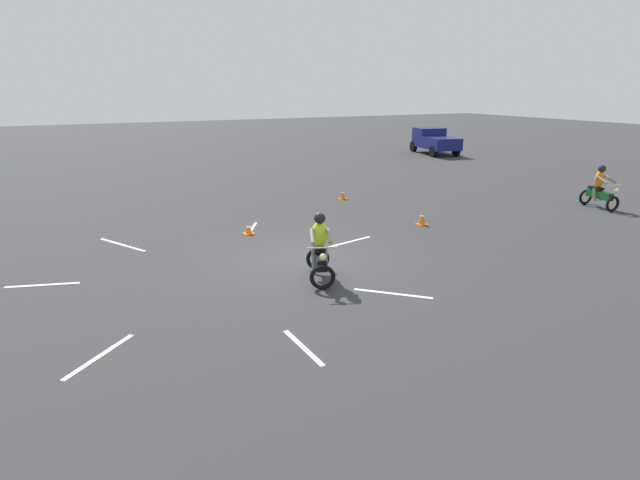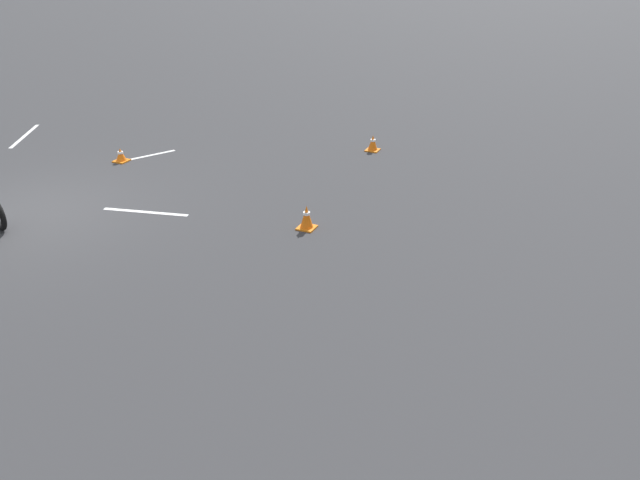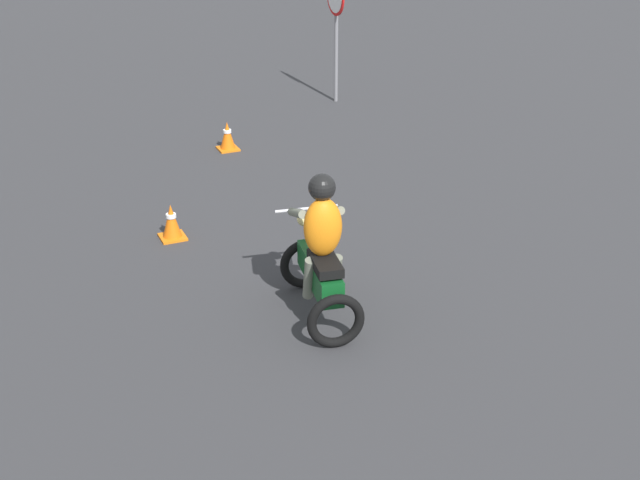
% 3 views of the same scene
% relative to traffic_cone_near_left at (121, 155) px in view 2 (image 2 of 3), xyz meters
% --- Properties ---
extents(ground_plane, '(120.00, 120.00, 0.00)m').
position_rel_traffic_cone_near_left_xyz_m(ground_plane, '(3.20, 0.48, -0.15)').
color(ground_plane, '#333335').
extents(traffic_cone_near_left, '(0.32, 0.32, 0.32)m').
position_rel_traffic_cone_near_left_xyz_m(traffic_cone_near_left, '(0.00, 0.00, 0.00)').
color(traffic_cone_near_left, orange).
rests_on(traffic_cone_near_left, ground).
extents(traffic_cone_near_right, '(0.32, 0.32, 0.45)m').
position_rel_traffic_cone_near_left_xyz_m(traffic_cone_near_right, '(1.58, 5.64, 0.06)').
color(traffic_cone_near_right, orange).
rests_on(traffic_cone_near_right, ground).
extents(traffic_cone_far_right, '(0.32, 0.32, 0.40)m').
position_rel_traffic_cone_near_left_xyz_m(traffic_cone_far_right, '(-3.22, 5.20, 0.04)').
color(traffic_cone_far_right, orange).
rests_on(traffic_cone_far_right, ground).
extents(lane_stripe_n, '(0.49, 1.73, 0.01)m').
position_rel_traffic_cone_near_left_xyz_m(lane_stripe_n, '(2.20, 2.44, -0.15)').
color(lane_stripe_n, silver).
rests_on(lane_stripe_n, ground).
extents(lane_stripe_nw, '(1.29, 0.76, 0.01)m').
position_rel_traffic_cone_near_left_xyz_m(lane_stripe_nw, '(-0.58, 0.32, -0.15)').
color(lane_stripe_nw, silver).
rests_on(lane_stripe_nw, ground).
extents(lane_stripe_sw, '(1.93, 1.13, 0.01)m').
position_rel_traffic_cone_near_left_xyz_m(lane_stripe_sw, '(-0.57, -3.76, -0.15)').
color(lane_stripe_sw, silver).
rests_on(lane_stripe_sw, ground).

